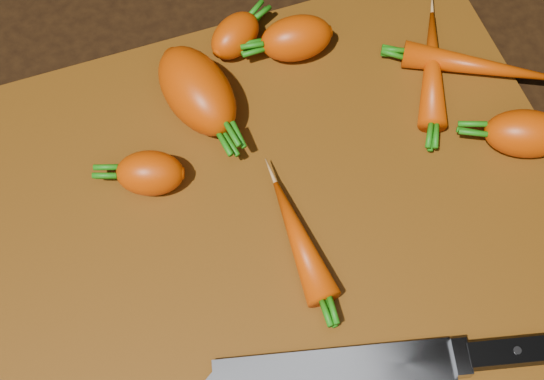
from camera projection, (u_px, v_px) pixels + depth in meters
name	position (u px, v px, depth m)	size (l,w,h in m)	color
ground	(276.00, 218.00, 0.65)	(2.00, 2.00, 0.01)	black
cutting_board	(276.00, 213.00, 0.64)	(0.50, 0.40, 0.01)	brown
carrot_0	(150.00, 173.00, 0.62)	(0.06, 0.04, 0.04)	#DC4605
carrot_1	(197.00, 91.00, 0.65)	(0.10, 0.06, 0.06)	#DC4605
carrot_2	(296.00, 38.00, 0.68)	(0.07, 0.04, 0.04)	#DC4605
carrot_3	(235.00, 36.00, 0.69)	(0.05, 0.04, 0.04)	#DC4605
carrot_4	(526.00, 134.00, 0.64)	(0.07, 0.04, 0.04)	#DC4605
carrot_5	(432.00, 67.00, 0.68)	(0.12, 0.03, 0.03)	#DC4605
carrot_6	(482.00, 67.00, 0.68)	(0.14, 0.02, 0.02)	#DC4605
carrot_7	(299.00, 239.00, 0.60)	(0.11, 0.03, 0.03)	#DC4605
knife	(358.00, 368.00, 0.56)	(0.29, 0.09, 0.02)	gray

